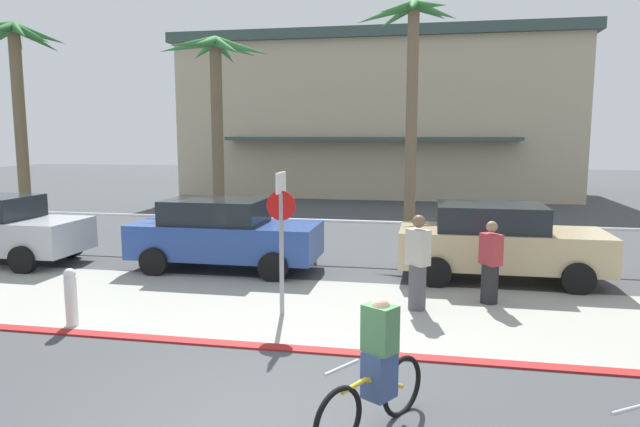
# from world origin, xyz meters

# --- Properties ---
(ground_plane) EXTENTS (80.00, 80.00, 0.00)m
(ground_plane) POSITION_xyz_m (0.00, 10.00, 0.00)
(ground_plane) COLOR #424447
(sidewalk_strip) EXTENTS (44.00, 4.00, 0.02)m
(sidewalk_strip) POSITION_xyz_m (0.00, 4.20, 0.01)
(sidewalk_strip) COLOR #9E9E93
(sidewalk_strip) RESTS_ON ground
(curb_paint) EXTENTS (44.00, 0.24, 0.03)m
(curb_paint) POSITION_xyz_m (0.00, 2.20, 0.01)
(curb_paint) COLOR maroon
(curb_paint) RESTS_ON ground
(building_backdrop) EXTENTS (20.57, 11.98, 8.28)m
(building_backdrop) POSITION_xyz_m (-1.14, 27.28, 4.16)
(building_backdrop) COLOR #BCAD8E
(building_backdrop) RESTS_ON ground
(rail_fence) EXTENTS (24.32, 0.08, 1.04)m
(rail_fence) POSITION_xyz_m (0.00, 8.50, 0.83)
(rail_fence) COLOR white
(rail_fence) RESTS_ON ground
(stop_sign_bike_lane) EXTENTS (0.52, 0.56, 2.56)m
(stop_sign_bike_lane) POSITION_xyz_m (-0.74, 3.74, 1.68)
(stop_sign_bike_lane) COLOR gray
(stop_sign_bike_lane) RESTS_ON ground
(bollard_3) EXTENTS (0.20, 0.20, 1.00)m
(bollard_3) POSITION_xyz_m (-4.06, 2.51, 0.52)
(bollard_3) COLOR white
(bollard_3) RESTS_ON ground
(palm_tree_1) EXTENTS (3.14, 3.37, 6.62)m
(palm_tree_1) POSITION_xyz_m (-10.82, 10.05, 5.15)
(palm_tree_1) COLOR brown
(palm_tree_1) RESTS_ON ground
(palm_tree_2) EXTENTS (3.58, 3.26, 6.17)m
(palm_tree_2) POSITION_xyz_m (-4.74, 11.13, 4.79)
(palm_tree_2) COLOR brown
(palm_tree_2) RESTS_ON ground
(palm_tree_3) EXTENTS (3.20, 3.43, 7.33)m
(palm_tree_3) POSITION_xyz_m (1.11, 12.71, 5.56)
(palm_tree_3) COLOR #756047
(palm_tree_3) RESTS_ON ground
(car_blue_1) EXTENTS (4.40, 2.02, 1.69)m
(car_blue_1) POSITION_xyz_m (-2.99, 6.88, 0.87)
(car_blue_1) COLOR #284793
(car_blue_1) RESTS_ON ground
(car_tan_2) EXTENTS (4.40, 2.02, 1.69)m
(car_tan_2) POSITION_xyz_m (3.31, 7.08, 0.87)
(car_tan_2) COLOR tan
(car_tan_2) RESTS_ON ground
(cyclist_yellow_0) EXTENTS (1.04, 1.56, 1.50)m
(cyclist_yellow_0) POSITION_xyz_m (1.28, 0.12, 0.69)
(cyclist_yellow_0) COLOR black
(cyclist_yellow_0) RESTS_ON ground
(pedestrian_0) EXTENTS (0.44, 0.48, 1.60)m
(pedestrian_0) POSITION_xyz_m (2.95, 5.18, 0.73)
(pedestrian_0) COLOR #232326
(pedestrian_0) RESTS_ON ground
(pedestrian_1) EXTENTS (0.47, 0.46, 1.77)m
(pedestrian_1) POSITION_xyz_m (1.61, 4.52, 0.82)
(pedestrian_1) COLOR #4C4C51
(pedestrian_1) RESTS_ON ground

